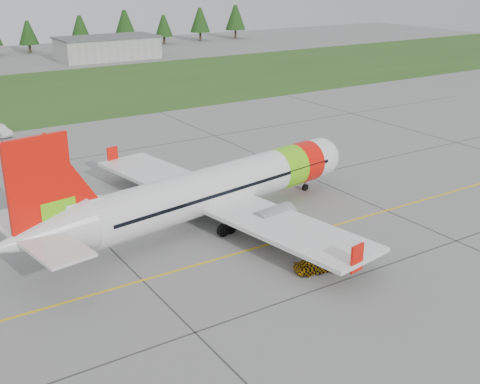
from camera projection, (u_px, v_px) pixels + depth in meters
ground at (369, 271)px, 45.40m from camera, size 320.00×320.00×0.00m
aircraft at (214, 189)px, 53.27m from camera, size 35.62×33.20×10.84m
follow_me_car at (318, 250)px, 44.78m from camera, size 1.51×1.67×3.55m
grass_strip at (51, 93)px, 109.97m from camera, size 320.00×50.00×0.03m
taxi_guideline at (303, 234)px, 51.70m from camera, size 120.00×0.25×0.02m
hangar_east at (108, 48)px, 150.09m from camera, size 24.00×12.00×5.20m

